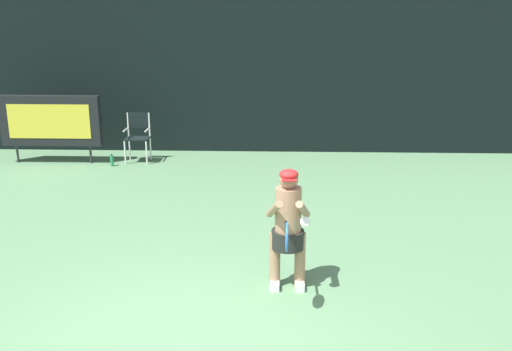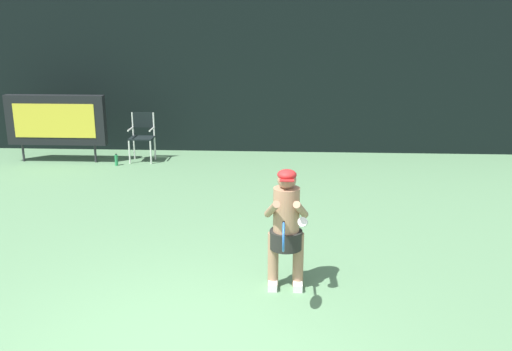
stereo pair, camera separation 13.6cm
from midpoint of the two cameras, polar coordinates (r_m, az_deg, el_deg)
name	(u,v)px [view 2 (the right image)]	position (r m, az deg, el deg)	size (l,w,h in m)	color
backdrop_screen	(243,76)	(13.43, -1.06, 10.07)	(18.00, 0.12, 3.66)	black
scoreboard	(56,120)	(13.21, -19.29, 5.30)	(2.20, 0.21, 1.50)	black
umpire_chair	(142,134)	(12.88, -11.13, 4.16)	(0.52, 0.44, 1.08)	white
water_bottle	(116,160)	(12.68, -13.64, 1.53)	(0.07, 0.07, 0.27)	#298D51
tennis_player	(286,225)	(6.66, 3.66, -4.99)	(0.53, 0.61, 1.47)	white
tennis_racket	(284,236)	(6.00, 3.45, -6.16)	(0.03, 0.60, 0.31)	black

